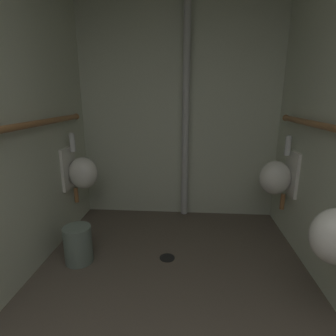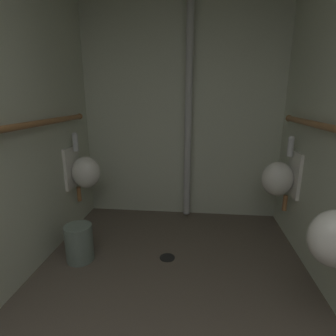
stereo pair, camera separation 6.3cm
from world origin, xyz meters
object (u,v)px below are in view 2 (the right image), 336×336
(urinal_right_far, at_px, (280,178))
(waste_bin, at_px, (79,243))
(standpipe_back_wall, at_px, (189,105))
(floor_drain, at_px, (167,257))
(urinal_left_mid, at_px, (84,171))

(urinal_right_far, height_order, waste_bin, urinal_right_far)
(urinal_right_far, distance_m, standpipe_back_wall, 1.24)
(urinal_right_far, relative_size, floor_drain, 5.39)
(standpipe_back_wall, relative_size, waste_bin, 7.85)
(urinal_right_far, distance_m, floor_drain, 1.33)
(urinal_right_far, bearing_deg, floor_drain, -156.32)
(urinal_left_mid, bearing_deg, waste_bin, -74.33)
(urinal_left_mid, xyz_separation_m, urinal_right_far, (2.00, -0.02, 0.00))
(standpipe_back_wall, height_order, floor_drain, standpipe_back_wall)
(urinal_left_mid, xyz_separation_m, standpipe_back_wall, (1.08, 0.45, 0.68))
(urinal_left_mid, xyz_separation_m, floor_drain, (0.95, -0.49, -0.66))
(urinal_left_mid, relative_size, standpipe_back_wall, 0.29)
(urinal_left_mid, distance_m, waste_bin, 0.79)
(urinal_right_far, height_order, standpipe_back_wall, standpipe_back_wall)
(urinal_right_far, bearing_deg, urinal_left_mid, 179.34)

